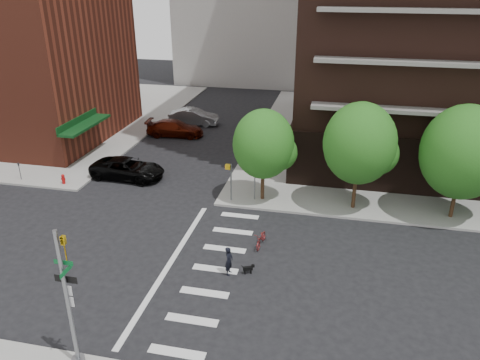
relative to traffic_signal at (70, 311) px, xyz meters
The scene contains 17 objects.
ground 7.98m from the traffic_signal, 86.42° to the left, with size 120.00×120.00×0.00m, color black.
sidewalk_ne 37.51m from the traffic_signal, 55.92° to the left, with size 39.00×33.00×0.15m, color gray.
sidewalk_nw 39.31m from the traffic_signal, 127.79° to the left, with size 31.00×33.00×0.15m, color gray.
crosswalk 8.40m from the traffic_signal, 70.35° to the left, with size 3.85×13.00×0.01m.
tree_a 16.66m from the traffic_signal, 74.39° to the left, with size 4.00×4.00×5.90m.
tree_b 19.20m from the traffic_signal, 56.79° to the left, with size 4.50×4.50×6.65m.
tree_c 23.02m from the traffic_signal, 44.16° to the left, with size 5.00×5.00×6.80m.
traffic_signal is the anchor object (origin of this frame).
pedestrian_signal 15.69m from the traffic_signal, 79.76° to the left, with size 2.18×0.67×2.60m.
fire_hydrant 18.42m from the traffic_signal, 123.26° to the left, with size 0.24×0.24×0.73m.
parking_meter 20.49m from the traffic_signal, 131.50° to the left, with size 0.10×0.08×1.32m.
parked_car_black 18.65m from the traffic_signal, 108.97° to the left, with size 5.51×2.54×1.53m, color black.
parked_car_maroon 28.41m from the traffic_signal, 102.08° to the left, with size 5.33×2.16×1.55m, color #3C0D04.
parked_car_silver 32.09m from the traffic_signal, 99.54° to the left, with size 4.97×1.73×1.64m, color gray.
scooter 11.85m from the traffic_signal, 62.37° to the left, with size 0.60×1.71×0.90m, color maroon.
dog_walker 8.64m from the traffic_signal, 59.59° to the left, with size 0.37×0.57×1.56m, color black.
dog 9.46m from the traffic_signal, 55.12° to the left, with size 0.59×0.36×0.50m.
Camera 1 is at (8.64, -19.65, 14.17)m, focal length 35.00 mm.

